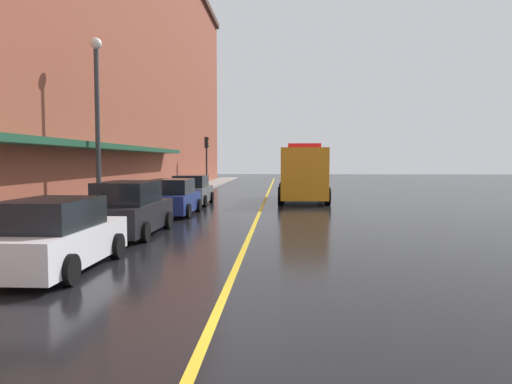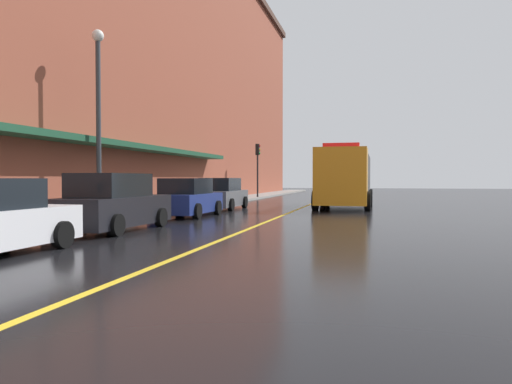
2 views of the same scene
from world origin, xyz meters
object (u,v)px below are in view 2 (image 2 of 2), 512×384
object	(u,v)px
parked_car_1	(113,204)
traffic_light_near	(258,160)
utility_truck	(345,179)
parked_car_2	(187,199)
street_lamp_left	(98,103)
parked_car_3	(221,195)
parking_meter_1	(85,196)

from	to	relation	value
parked_car_1	traffic_light_near	xyz separation A→B (m)	(-1.29, 24.97, 2.32)
parked_car_1	utility_truck	size ratio (longest dim) A/B	0.59
parked_car_2	utility_truck	world-z (taller)	utility_truck
parked_car_1	parked_car_2	distance (m)	5.96
street_lamp_left	parked_car_1	bearing A→B (deg)	-50.86
parked_car_3	utility_truck	distance (m)	7.06
utility_truck	traffic_light_near	world-z (taller)	traffic_light_near
parked_car_3	parking_meter_1	distance (m)	10.66
parked_car_2	parking_meter_1	bearing A→B (deg)	165.17
parked_car_3	utility_truck	xyz separation A→B (m)	(6.33, 3.00, 0.85)
parked_car_1	parked_car_2	world-z (taller)	parked_car_1
parked_car_3	utility_truck	bearing A→B (deg)	-65.17
traffic_light_near	parked_car_3	bearing A→B (deg)	-84.65
street_lamp_left	traffic_light_near	size ratio (longest dim) A/B	1.61
utility_truck	traffic_light_near	xyz separation A→B (m)	(-7.62, 10.83, 1.52)
parked_car_1	street_lamp_left	distance (m)	4.72
parked_car_3	parked_car_1	bearing A→B (deg)	179.41
parked_car_3	parking_meter_1	world-z (taller)	parked_car_3
parked_car_1	street_lamp_left	size ratio (longest dim) A/B	0.68
parked_car_1	street_lamp_left	world-z (taller)	street_lamp_left
parked_car_3	traffic_light_near	world-z (taller)	traffic_light_near
utility_truck	parking_meter_1	bearing A→B (deg)	-28.82
parked_car_2	utility_truck	distance (m)	10.30
utility_truck	street_lamp_left	world-z (taller)	street_lamp_left
parked_car_1	parked_car_2	xyz separation A→B (m)	(0.12, 5.96, -0.06)
parked_car_2	street_lamp_left	world-z (taller)	street_lamp_left
street_lamp_left	utility_truck	bearing A→B (deg)	54.78
parked_car_2	parking_meter_1	world-z (taller)	parked_car_2
parked_car_3	traffic_light_near	bearing A→B (deg)	4.77
parked_car_3	traffic_light_near	size ratio (longest dim) A/B	1.04
utility_truck	street_lamp_left	xyz separation A→B (m)	(-8.28, -11.73, 2.77)
parked_car_1	utility_truck	bearing A→B (deg)	-23.69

